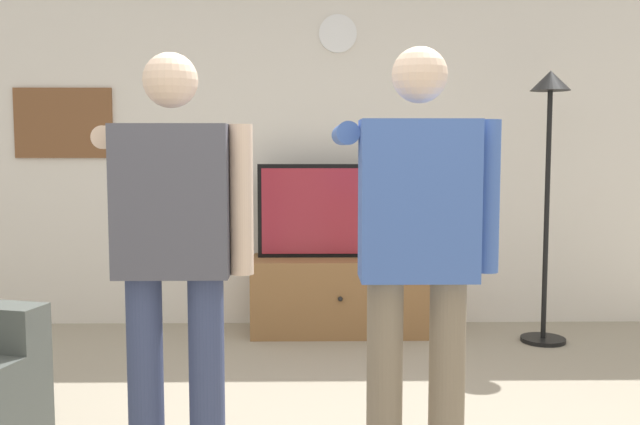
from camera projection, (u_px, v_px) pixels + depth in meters
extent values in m
cube|color=silver|center=(308.00, 155.00, 5.64)|extent=(6.40, 0.10, 2.70)
cube|color=olive|center=(339.00, 295.00, 5.39)|extent=(1.31, 0.50, 0.58)
sphere|color=black|center=(340.00, 299.00, 5.12)|extent=(0.04, 0.04, 0.04)
cube|color=black|center=(339.00, 211.00, 5.38)|extent=(1.22, 0.06, 0.71)
cube|color=maroon|center=(339.00, 211.00, 5.35)|extent=(1.16, 0.01, 0.65)
cylinder|color=white|center=(338.00, 34.00, 5.49)|extent=(0.29, 0.03, 0.29)
cube|color=brown|center=(64.00, 123.00, 5.53)|extent=(0.76, 0.04, 0.54)
cylinder|color=black|center=(543.00, 340.00, 5.16)|extent=(0.32, 0.32, 0.03)
cylinder|color=black|center=(547.00, 216.00, 5.07)|extent=(0.04, 0.04, 1.78)
cone|color=black|center=(551.00, 81.00, 4.98)|extent=(0.28, 0.28, 0.14)
cylinder|color=#384266|center=(146.00, 390.00, 2.80)|extent=(0.14, 0.14, 0.91)
cylinder|color=#384266|center=(207.00, 390.00, 2.80)|extent=(0.14, 0.14, 0.91)
cube|color=#4C4C56|center=(173.00, 201.00, 2.73)|extent=(0.44, 0.22, 0.59)
sphere|color=beige|center=(170.00, 80.00, 2.69)|extent=(0.21, 0.21, 0.21)
cylinder|color=beige|center=(122.00, 138.00, 2.99)|extent=(0.09, 0.58, 0.09)
cube|color=white|center=(140.00, 139.00, 3.31)|extent=(0.04, 0.12, 0.04)
cylinder|color=beige|center=(241.00, 200.00, 2.73)|extent=(0.09, 0.09, 0.58)
cylinder|color=#7A6B56|center=(384.00, 394.00, 2.76)|extent=(0.14, 0.14, 0.91)
cylinder|color=#7A6B56|center=(447.00, 394.00, 2.76)|extent=(0.14, 0.14, 0.91)
cube|color=#3F60AD|center=(418.00, 200.00, 2.69)|extent=(0.44, 0.22, 0.61)
sphere|color=beige|center=(420.00, 75.00, 2.64)|extent=(0.21, 0.21, 0.21)
cylinder|color=#3F60AD|center=(345.00, 134.00, 2.95)|extent=(0.09, 0.58, 0.09)
cube|color=white|center=(341.00, 135.00, 3.27)|extent=(0.04, 0.12, 0.04)
cylinder|color=#3F60AD|center=(488.00, 196.00, 2.69)|extent=(0.09, 0.09, 0.58)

